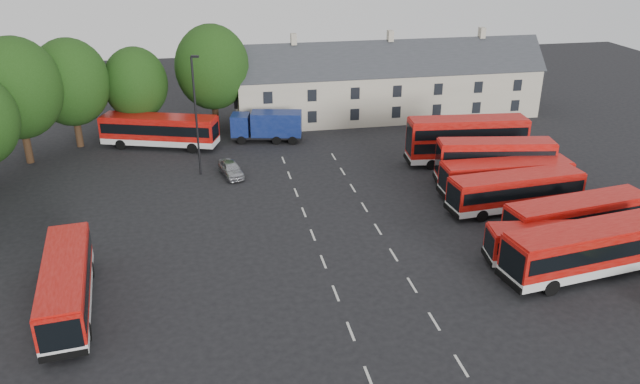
{
  "coord_description": "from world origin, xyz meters",
  "views": [
    {
      "loc": [
        -7.25,
        -38.37,
        21.44
      ],
      "look_at": [
        1.08,
        4.78,
        2.2
      ],
      "focal_mm": 35.0,
      "sensor_mm": 36.0,
      "label": 1
    }
  ],
  "objects_px": {
    "bus_dd_south": "(495,160)",
    "lamppost": "(196,113)",
    "bus_west": "(66,282)",
    "bus_row_a": "(593,246)",
    "silver_car": "(231,169)",
    "box_truck": "(268,125)"
  },
  "relations": [
    {
      "from": "bus_row_a",
      "to": "silver_car",
      "type": "height_order",
      "value": "bus_row_a"
    },
    {
      "from": "bus_row_a",
      "to": "bus_west",
      "type": "relative_size",
      "value": 1.13
    },
    {
      "from": "bus_dd_south",
      "to": "lamppost",
      "type": "height_order",
      "value": "lamppost"
    },
    {
      "from": "bus_west",
      "to": "lamppost",
      "type": "distance_m",
      "value": 22.3
    },
    {
      "from": "bus_west",
      "to": "lamppost",
      "type": "height_order",
      "value": "lamppost"
    },
    {
      "from": "bus_dd_south",
      "to": "box_truck",
      "type": "bearing_deg",
      "value": 148.92
    },
    {
      "from": "bus_row_a",
      "to": "silver_car",
      "type": "bearing_deg",
      "value": 127.23
    },
    {
      "from": "bus_dd_south",
      "to": "bus_west",
      "type": "relative_size",
      "value": 0.91
    },
    {
      "from": "bus_row_a",
      "to": "bus_dd_south",
      "type": "relative_size",
      "value": 1.23
    },
    {
      "from": "bus_row_a",
      "to": "lamppost",
      "type": "xyz_separation_m",
      "value": [
        -24.71,
        22.72,
        3.72
      ]
    },
    {
      "from": "bus_dd_south",
      "to": "box_truck",
      "type": "height_order",
      "value": "bus_dd_south"
    },
    {
      "from": "bus_dd_south",
      "to": "silver_car",
      "type": "bearing_deg",
      "value": 173.54
    },
    {
      "from": "bus_west",
      "to": "lamppost",
      "type": "relative_size",
      "value": 1.03
    },
    {
      "from": "bus_row_a",
      "to": "silver_car",
      "type": "xyz_separation_m",
      "value": [
        -22.0,
        21.77,
        -1.4
      ]
    },
    {
      "from": "bus_dd_south",
      "to": "lamppost",
      "type": "xyz_separation_m",
      "value": [
        -25.19,
        7.32,
        3.48
      ]
    },
    {
      "from": "bus_dd_south",
      "to": "bus_west",
      "type": "xyz_separation_m",
      "value": [
        -33.25,
        -13.1,
        -0.46
      ]
    },
    {
      "from": "bus_dd_south",
      "to": "lamppost",
      "type": "bearing_deg",
      "value": 173.14
    },
    {
      "from": "bus_west",
      "to": "bus_row_a",
      "type": "bearing_deg",
      "value": -100.44
    },
    {
      "from": "bus_west",
      "to": "box_truck",
      "type": "xyz_separation_m",
      "value": [
        15.18,
        28.49,
        -0.08
      ]
    },
    {
      "from": "silver_car",
      "to": "bus_row_a",
      "type": "bearing_deg",
      "value": -57.19
    },
    {
      "from": "box_truck",
      "to": "silver_car",
      "type": "bearing_deg",
      "value": -104.26
    },
    {
      "from": "bus_row_a",
      "to": "box_truck",
      "type": "bearing_deg",
      "value": 111.67
    }
  ]
}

